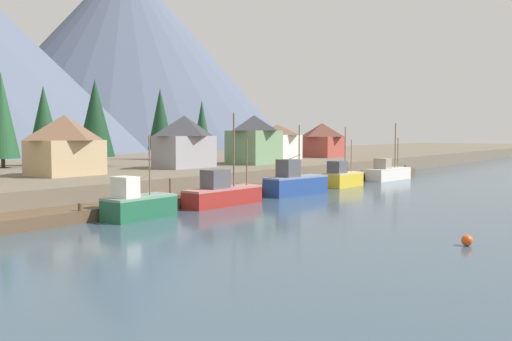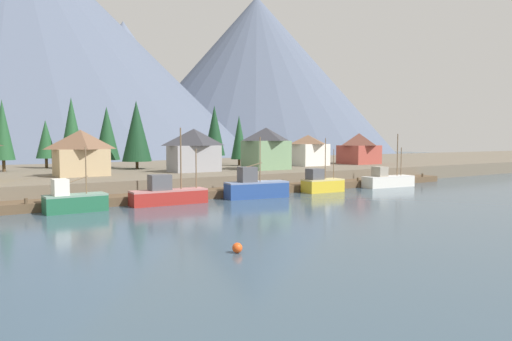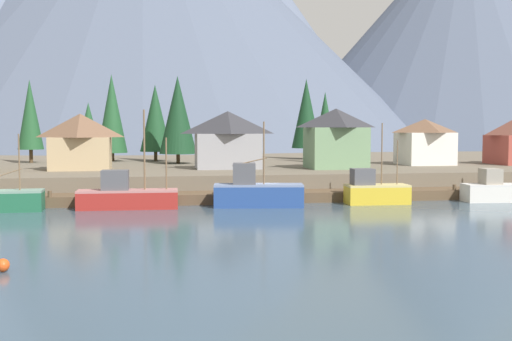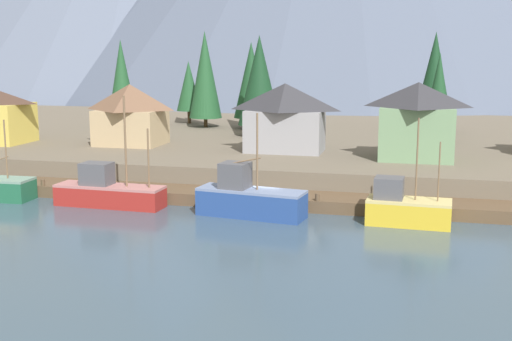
% 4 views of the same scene
% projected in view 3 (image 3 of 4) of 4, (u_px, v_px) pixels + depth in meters
% --- Properties ---
extents(ground_plane, '(400.00, 400.00, 1.00)m').
position_uv_depth(ground_plane, '(236.00, 189.00, 81.86)').
color(ground_plane, '#384C5B').
extents(dock, '(80.00, 4.00, 1.60)m').
position_uv_depth(dock, '(260.00, 197.00, 64.06)').
color(dock, brown).
rests_on(dock, ground_plane).
extents(shoreline_bank, '(400.00, 56.00, 2.50)m').
position_uv_depth(shoreline_bank, '(225.00, 169.00, 93.55)').
color(shoreline_bank, '#665B4C').
rests_on(shoreline_bank, ground_plane).
extents(mountain_central_peak, '(171.76, 171.76, 84.49)m').
position_uv_depth(mountain_central_peak, '(144.00, 11.00, 191.24)').
color(mountain_central_peak, '#4C566B').
rests_on(mountain_central_peak, ground_plane).
extents(mountain_east_peak, '(80.20, 80.20, 57.76)m').
position_uv_depth(mountain_east_peak, '(273.00, 62.00, 210.58)').
color(mountain_east_peak, slate).
rests_on(mountain_east_peak, ground_plane).
extents(mountain_far_ridge, '(135.93, 135.93, 77.35)m').
position_uv_depth(mountain_far_ridge, '(464.00, 34.00, 215.81)').
color(mountain_far_ridge, '#4C566B').
rests_on(mountain_far_ridge, ground_plane).
extents(fishing_boat_green, '(6.33, 2.72, 6.88)m').
position_uv_depth(fishing_boat_green, '(4.00, 198.00, 56.72)').
color(fishing_boat_green, '#1E5B3D').
rests_on(fishing_boat_green, ground_plane).
extents(fishing_boat_red, '(9.16, 2.69, 9.07)m').
position_uv_depth(fishing_boat_red, '(126.00, 196.00, 58.49)').
color(fishing_boat_red, maroon).
rests_on(fishing_boat_red, ground_plane).
extents(fishing_boat_blue, '(8.62, 3.71, 7.99)m').
position_uv_depth(fishing_boat_blue, '(256.00, 192.00, 59.95)').
color(fishing_boat_blue, navy).
rests_on(fishing_boat_blue, ground_plane).
extents(fishing_boat_yellow, '(6.15, 2.94, 7.87)m').
position_uv_depth(fishing_boat_yellow, '(375.00, 191.00, 62.24)').
color(fishing_boat_yellow, gold).
rests_on(fishing_boat_yellow, ground_plane).
extents(fishing_boat_white, '(9.17, 3.43, 8.56)m').
position_uv_depth(fishing_boat_white, '(506.00, 190.00, 64.26)').
color(fishing_boat_white, silver).
rests_on(fishing_boat_white, ground_plane).
extents(house_green, '(7.07, 6.03, 7.20)m').
position_uv_depth(house_green, '(336.00, 138.00, 76.79)').
color(house_green, '#6B8E66').
rests_on(house_green, shoreline_bank).
extents(house_white, '(6.60, 6.50, 6.03)m').
position_uv_depth(house_white, '(425.00, 141.00, 84.52)').
color(house_white, silver).
rests_on(house_white, shoreline_bank).
extents(house_tan, '(7.16, 5.81, 6.53)m').
position_uv_depth(house_tan, '(80.00, 141.00, 74.37)').
color(house_tan, tan).
rests_on(house_tan, shoreline_bank).
extents(house_grey, '(8.00, 4.76, 6.87)m').
position_uv_depth(house_grey, '(228.00, 139.00, 76.22)').
color(house_grey, gray).
rests_on(house_grey, shoreline_bank).
extents(conifer_near_left, '(4.52, 4.52, 11.17)m').
position_uv_depth(conifer_near_left, '(155.00, 118.00, 93.51)').
color(conifer_near_left, '#4C3823').
rests_on(conifer_near_left, shoreline_bank).
extents(conifer_near_right, '(5.06, 5.06, 11.86)m').
position_uv_depth(conifer_near_right, '(178.00, 115.00, 86.43)').
color(conifer_near_right, '#4C3823').
rests_on(conifer_near_right, shoreline_bank).
extents(conifer_mid_left, '(3.50, 3.50, 11.53)m').
position_uv_depth(conifer_mid_left, '(30.00, 115.00, 88.38)').
color(conifer_mid_left, '#4C3823').
rests_on(conifer_mid_left, shoreline_bank).
extents(conifer_mid_right, '(4.32, 4.32, 12.58)m').
position_uv_depth(conifer_mid_right, '(112.00, 114.00, 92.21)').
color(conifer_mid_right, '#4C3823').
rests_on(conifer_mid_right, shoreline_bank).
extents(conifer_back_left, '(4.46, 4.46, 12.35)m').
position_uv_depth(conifer_back_left, '(306.00, 114.00, 98.46)').
color(conifer_back_left, '#4C3823').
rests_on(conifer_back_left, shoreline_bank).
extents(conifer_back_right, '(3.22, 3.22, 9.88)m').
position_uv_depth(conifer_back_right, '(325.00, 123.00, 89.24)').
color(conifer_back_right, '#4C3823').
rests_on(conifer_back_right, shoreline_bank).
extents(conifer_centre, '(3.45, 3.45, 8.63)m').
position_uv_depth(conifer_centre, '(89.00, 126.00, 95.50)').
color(conifer_centre, '#4C3823').
rests_on(conifer_centre, shoreline_bank).
extents(channel_buoy, '(0.70, 0.70, 0.70)m').
position_uv_depth(channel_buoy, '(3.00, 265.00, 33.09)').
color(channel_buoy, '#E04C19').
rests_on(channel_buoy, ground_plane).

